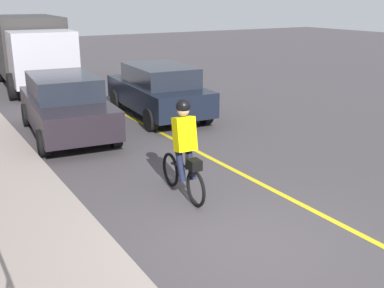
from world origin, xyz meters
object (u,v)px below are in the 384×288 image
Objects in this scene: patrol_sedan at (158,90)px; parked_sedan_rear at (66,105)px; cyclist_lead at (184,150)px; box_truck_background at (31,48)px.

patrol_sedan is 0.99× the size of parked_sedan_rear.
patrol_sedan is 3.07m from parked_sedan_rear.
cyclist_lead reaches higher than patrol_sedan.
parked_sedan_rear is at bearing -2.96° from box_truck_background.
box_truck_background is (7.84, -0.98, 0.73)m from parked_sedan_rear.
patrol_sedan is 0.66× the size of box_truck_background.
patrol_sedan is at bearing 106.68° from parked_sedan_rear.
box_truck_background is at bearing 178.56° from parked_sedan_rear.
patrol_sedan is (5.69, -2.40, -0.09)m from cyclist_lead.
cyclist_lead is at bearing 12.57° from parked_sedan_rear.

